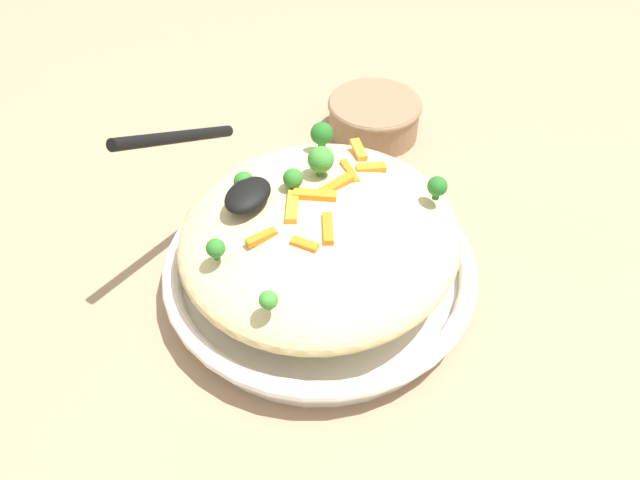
# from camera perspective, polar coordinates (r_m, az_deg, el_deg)

# --- Properties ---
(ground_plane) EXTENTS (2.40, 2.40, 0.00)m
(ground_plane) POSITION_cam_1_polar(r_m,az_deg,el_deg) (0.70, -0.00, -3.98)
(ground_plane) COLOR #9E7F60
(serving_bowl) EXTENTS (0.33, 0.33, 0.04)m
(serving_bowl) POSITION_cam_1_polar(r_m,az_deg,el_deg) (0.68, -0.00, -2.68)
(serving_bowl) COLOR white
(serving_bowl) RESTS_ON ground_plane
(pasta_mound) EXTENTS (0.30, 0.28, 0.08)m
(pasta_mound) POSITION_cam_1_polar(r_m,az_deg,el_deg) (0.64, -0.00, 0.45)
(pasta_mound) COLOR #DBC689
(pasta_mound) RESTS_ON serving_bowl
(carrot_piece_0) EXTENTS (0.04, 0.03, 0.01)m
(carrot_piece_0) POSITION_cam_1_polar(r_m,az_deg,el_deg) (0.61, -2.50, 3.01)
(carrot_piece_0) COLOR orange
(carrot_piece_0) RESTS_ON pasta_mound
(carrot_piece_1) EXTENTS (0.03, 0.03, 0.01)m
(carrot_piece_1) POSITION_cam_1_polar(r_m,az_deg,el_deg) (0.66, 3.07, 6.02)
(carrot_piece_1) COLOR orange
(carrot_piece_1) RESTS_ON pasta_mound
(carrot_piece_2) EXTENTS (0.01, 0.03, 0.01)m
(carrot_piece_2) POSITION_cam_1_polar(r_m,az_deg,el_deg) (0.58, -1.39, -0.45)
(carrot_piece_2) COLOR orange
(carrot_piece_2) RESTS_ON pasta_mound
(carrot_piece_3) EXTENTS (0.03, 0.03, 0.01)m
(carrot_piece_3) POSITION_cam_1_polar(r_m,az_deg,el_deg) (0.70, 3.50, 8.14)
(carrot_piece_3) COLOR orange
(carrot_piece_3) RESTS_ON pasta_mound
(carrot_piece_4) EXTENTS (0.04, 0.03, 0.01)m
(carrot_piece_4) POSITION_cam_1_polar(r_m,az_deg,el_deg) (0.59, 0.72, 1.04)
(carrot_piece_4) COLOR orange
(carrot_piece_4) RESTS_ON pasta_mound
(carrot_piece_5) EXTENTS (0.03, 0.04, 0.01)m
(carrot_piece_5) POSITION_cam_1_polar(r_m,az_deg,el_deg) (0.62, -0.47, 4.05)
(carrot_piece_5) COLOR orange
(carrot_piece_5) RESTS_ON pasta_mound
(carrot_piece_6) EXTENTS (0.03, 0.02, 0.01)m
(carrot_piece_6) POSITION_cam_1_polar(r_m,az_deg,el_deg) (0.59, -5.30, 0.24)
(carrot_piece_6) COLOR orange
(carrot_piece_6) RESTS_ON pasta_mound
(carrot_piece_7) EXTENTS (0.03, 0.03, 0.01)m
(carrot_piece_7) POSITION_cam_1_polar(r_m,az_deg,el_deg) (0.67, 4.61, 6.50)
(carrot_piece_7) COLOR orange
(carrot_piece_7) RESTS_ON pasta_mound
(carrot_piece_8) EXTENTS (0.04, 0.02, 0.01)m
(carrot_piece_8) POSITION_cam_1_polar(r_m,az_deg,el_deg) (0.64, 1.60, 5.00)
(carrot_piece_8) COLOR orange
(carrot_piece_8) RESTS_ON pasta_mound
(broccoli_floret_0) EXTENTS (0.02, 0.02, 0.03)m
(broccoli_floret_0) POSITION_cam_1_polar(r_m,az_deg,el_deg) (0.64, 10.51, 4.74)
(broccoli_floret_0) COLOR #205B1C
(broccoli_floret_0) RESTS_ON pasta_mound
(broccoli_floret_1) EXTENTS (0.02, 0.02, 0.02)m
(broccoli_floret_1) POSITION_cam_1_polar(r_m,az_deg,el_deg) (0.64, -6.88, 5.22)
(broccoli_floret_1) COLOR #296820
(broccoli_floret_1) RESTS_ON pasta_mound
(broccoli_floret_2) EXTENTS (0.02, 0.02, 0.03)m
(broccoli_floret_2) POSITION_cam_1_polar(r_m,az_deg,el_deg) (0.63, -2.45, 5.53)
(broccoli_floret_2) COLOR #296820
(broccoli_floret_2) RESTS_ON pasta_mound
(broccoli_floret_3) EXTENTS (0.02, 0.02, 0.02)m
(broccoli_floret_3) POSITION_cam_1_polar(r_m,az_deg,el_deg) (0.53, -4.67, -5.42)
(broccoli_floret_3) COLOR #377928
(broccoli_floret_3) RESTS_ON pasta_mound
(broccoli_floret_4) EXTENTS (0.02, 0.02, 0.02)m
(broccoli_floret_4) POSITION_cam_1_polar(r_m,az_deg,el_deg) (0.57, -9.38, -0.75)
(broccoli_floret_4) COLOR #296820
(broccoli_floret_4) RESTS_ON pasta_mound
(broccoli_floret_5) EXTENTS (0.02, 0.02, 0.03)m
(broccoli_floret_5) POSITION_cam_1_polar(r_m,az_deg,el_deg) (0.69, 0.16, 9.53)
(broccoli_floret_5) COLOR #205B1C
(broccoli_floret_5) RESTS_ON pasta_mound
(broccoli_floret_6) EXTENTS (0.03, 0.03, 0.03)m
(broccoli_floret_6) POSITION_cam_1_polar(r_m,az_deg,el_deg) (0.64, 0.07, 7.23)
(broccoli_floret_6) COLOR #377928
(broccoli_floret_6) RESTS_ON pasta_mound
(serving_spoon) EXTENTS (0.16, 0.11, 0.10)m
(serving_spoon) POSITION_cam_1_polar(r_m,az_deg,el_deg) (0.62, -8.94, 6.00)
(serving_spoon) COLOR black
(serving_spoon) RESTS_ON pasta_mound
(companion_bowl) EXTENTS (0.13, 0.13, 0.05)m
(companion_bowl) POSITION_cam_1_polar(r_m,az_deg,el_deg) (0.89, 4.89, 11.10)
(companion_bowl) COLOR #8C6B4C
(companion_bowl) RESTS_ON ground_plane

